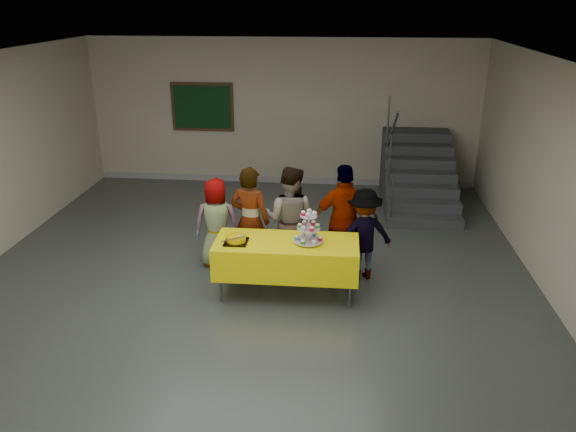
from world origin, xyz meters
name	(u,v)px	position (x,y,z in m)	size (l,w,h in m)	color
room_shell	(241,142)	(0.00, 0.02, 2.13)	(10.00, 10.04, 3.02)	#4C514C
bake_table	(287,256)	(0.54, 0.19, 0.56)	(1.88, 0.78, 0.77)	#595960
cupcake_stand	(309,230)	(0.82, 0.18, 0.95)	(0.38, 0.38, 0.44)	silver
bear_cake	(236,238)	(-0.11, 0.10, 0.83)	(0.32, 0.36, 0.12)	black
schoolchild_a	(217,223)	(-0.57, 0.98, 0.67)	(0.65, 0.43, 1.34)	slate
schoolchild_b	(250,221)	(-0.04, 0.81, 0.79)	(0.58, 0.38, 1.58)	slate
schoolchild_c	(290,219)	(0.51, 0.94, 0.78)	(0.76, 0.59, 1.56)	slate
schoolchild_d	(345,221)	(1.29, 0.85, 0.82)	(0.96, 0.40, 1.64)	slate
schoolchild_e	(363,234)	(1.55, 0.77, 0.66)	(0.86, 0.49, 1.33)	slate
staircase	(417,176)	(2.70, 4.13, 0.49)	(1.30, 2.40, 2.04)	#424447
noticeboard	(202,107)	(-1.68, 4.96, 1.60)	(1.30, 0.05, 1.00)	#472B16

